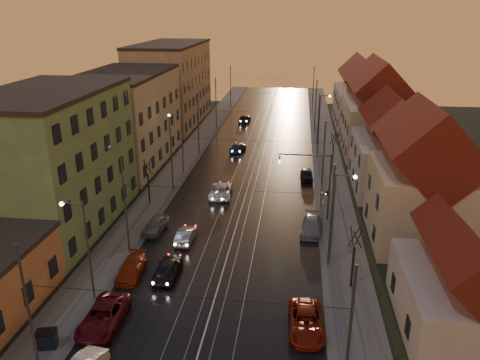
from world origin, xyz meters
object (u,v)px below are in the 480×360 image
at_px(street_lamp_3, 321,114).
at_px(dumpster, 47,340).
at_px(driving_car_1, 186,235).
at_px(driving_car_0, 168,268).
at_px(parked_left_3, 155,225).
at_px(driving_car_4, 245,119).
at_px(street_lamp_0, 83,241).
at_px(parked_right_1, 311,226).
at_px(parked_left_1, 103,317).
at_px(street_lamp_1, 337,208).
at_px(parked_right_2, 307,175).
at_px(parked_right_0, 306,322).
at_px(driving_car_3, 238,147).
at_px(traffic_light_mast, 320,178).
at_px(driving_car_2, 221,190).
at_px(street_lamp_2, 180,138).
at_px(parked_left_2, 131,268).

distance_m(street_lamp_3, dumpster, 52.95).
xyz_separation_m(street_lamp_3, driving_car_1, (-13.31, -34.14, -4.24)).
bearing_deg(driving_car_1, driving_car_0, 89.89).
height_order(driving_car_0, parked_left_3, driving_car_0).
distance_m(driving_car_4, parked_left_3, 46.34).
xyz_separation_m(street_lamp_0, parked_right_1, (16.43, 13.26, -4.22)).
bearing_deg(parked_right_1, parked_left_1, -125.93).
relative_size(street_lamp_1, parked_right_2, 2.12).
distance_m(street_lamp_1, parked_right_0, 10.69).
distance_m(driving_car_3, parked_left_1, 41.76).
relative_size(traffic_light_mast, parked_right_1, 1.57).
relative_size(traffic_light_mast, parked_left_1, 1.36).
distance_m(driving_car_2, parked_right_0, 24.64).
bearing_deg(street_lamp_0, driving_car_4, 85.15).
bearing_deg(parked_left_1, dumpster, -135.77).
relative_size(driving_car_3, driving_car_4, 1.05).
relative_size(street_lamp_2, driving_car_0, 1.81).
height_order(driving_car_3, driving_car_4, driving_car_4).
relative_size(street_lamp_1, street_lamp_3, 1.00).
xyz_separation_m(driving_car_1, parked_left_3, (-3.39, 1.68, 0.04)).
relative_size(street_lamp_3, dumpster, 6.67).
height_order(parked_left_2, parked_left_3, parked_left_3).
distance_m(driving_car_3, driving_car_4, 18.95).
distance_m(street_lamp_1, parked_right_1, 6.97).
bearing_deg(parked_left_1, street_lamp_3, 70.59).
relative_size(street_lamp_0, street_lamp_3, 1.00).
distance_m(parked_left_2, dumpster, 9.32).
height_order(street_lamp_0, traffic_light_mast, street_lamp_0).
relative_size(street_lamp_2, driving_car_1, 2.05).
bearing_deg(driving_car_2, street_lamp_3, -120.89).
bearing_deg(driving_car_1, street_lamp_0, 64.32).
height_order(parked_left_3, parked_right_1, parked_left_3).
distance_m(street_lamp_2, driving_car_0, 24.94).
xyz_separation_m(street_lamp_1, driving_car_3, (-12.20, 30.84, -4.25)).
xyz_separation_m(street_lamp_1, traffic_light_mast, (-1.11, 8.00, -0.29)).
bearing_deg(parked_left_3, street_lamp_0, -91.08).
height_order(street_lamp_0, parked_right_0, street_lamp_0).
bearing_deg(parked_right_2, driving_car_2, -147.28).
distance_m(street_lamp_0, street_lamp_1, 19.89).
height_order(street_lamp_3, parked_right_2, street_lamp_3).
relative_size(parked_right_0, parked_right_2, 1.30).
xyz_separation_m(parked_left_3, dumpster, (-1.99, -16.91, 0.02)).
relative_size(street_lamp_1, driving_car_3, 1.83).
bearing_deg(street_lamp_0, parked_left_3, 82.57).
bearing_deg(driving_car_3, street_lamp_3, -149.26).
bearing_deg(street_lamp_1, parked_left_3, 168.03).
bearing_deg(driving_car_4, parked_right_0, 107.57).
bearing_deg(driving_car_3, driving_car_1, 95.62).
height_order(street_lamp_0, driving_car_2, street_lamp_0).
xyz_separation_m(driving_car_2, driving_car_3, (-0.32, 17.63, -0.08)).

